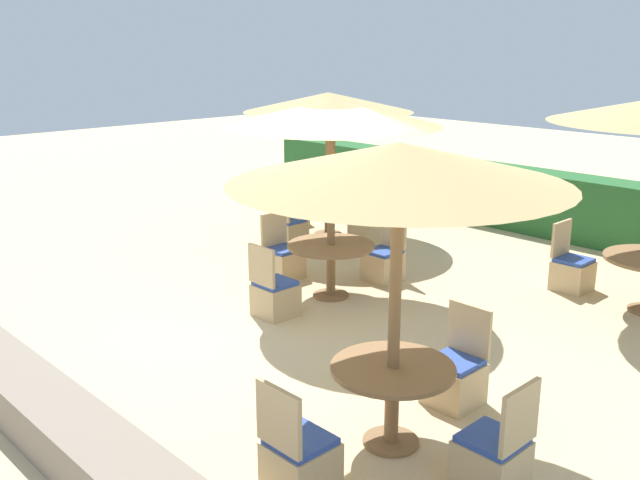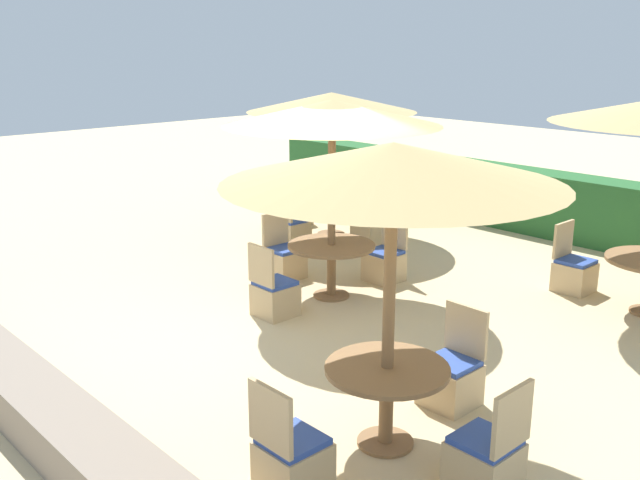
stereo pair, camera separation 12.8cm
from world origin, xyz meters
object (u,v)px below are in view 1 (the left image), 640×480
Objects in this scene: patio_chair_front_right_south at (299,461)px; round_table_center at (331,254)px; patio_chair_back_left_west at (292,210)px; patio_chair_back_left_east at (368,230)px; parasol_front_right at (399,165)px; parasol_center at (332,114)px; patio_chair_center_south at (274,296)px; patio_chair_center_north at (384,262)px; round_table_front_right at (392,383)px; patio_chair_center_west at (283,260)px; patio_chair_front_right_east at (493,459)px; parasol_back_left at (328,103)px; round_table_back_left at (328,204)px; patio_chair_back_left_north at (364,211)px; patio_chair_front_right_north at (455,377)px; patio_chair_back_left_south at (289,230)px; patio_chair_back_right_west at (571,271)px.

round_table_center is (-2.88, 3.16, 0.32)m from patio_chair_front_right_south.
patio_chair_back_left_west and patio_chair_back_left_east have the same top height.
parasol_front_right is 3.63m from parasol_center.
patio_chair_back_left_east and patio_chair_center_south have the same top height.
patio_chair_center_north is at bearing 70.21° from patio_chair_back_left_west.
patio_chair_back_left_west reaches higher than round_table_front_right.
patio_chair_back_left_west is 0.90× the size of round_table_front_right.
patio_chair_back_left_east is 2.15m from patio_chair_center_west.
patio_chair_back_left_west and patio_chair_center_west have the same top height.
parasol_center is at bearing -148.37° from patio_chair_back_left_east.
parasol_center is 2.40× the size of round_table_center.
parasol_back_left is at bearing 55.28° from patio_chair_front_right_east.
round_table_front_right is at bearing -39.75° from round_table_back_left.
parasol_back_left reaches higher than patio_chair_center_west.
parasol_back_left is 1.08× the size of parasol_front_right.
patio_chair_back_left_north is at bearing -157.28° from patio_chair_center_west.
parasol_front_right is (5.18, -4.31, 0.10)m from parasol_back_left.
round_table_center is (-0.00, 0.00, -1.83)m from parasol_center.
parasol_center reaches higher than patio_chair_back_left_east.
round_table_center is (3.26, -2.20, 0.32)m from patio_chair_back_left_west.
parasol_center is at bearing 56.02° from patio_chair_back_left_west.
parasol_front_right is at bearing 93.52° from patio_chair_front_right_east.
parasol_front_right is at bearing 93.00° from patio_chair_front_right_north.
patio_chair_back_left_north is at bearing 134.71° from parasol_front_right.
parasol_back_left is 2.22m from patio_chair_back_left_east.
patio_chair_front_right_south is at bearing -47.70° from round_table_center.
parasol_back_left is 3.08× the size of patio_chair_front_right_east.
patio_chair_center_west is 1.44m from patio_chair_center_north.
patio_chair_back_left_west is 1.41m from patio_chair_back_left_south.
round_table_back_left is 7.47m from patio_chair_front_right_east.
patio_chair_back_left_north reaches higher than round_table_front_right.
parasol_center is (2.32, -3.14, 2.15)m from patio_chair_back_left_north.
patio_chair_front_right_south is 1.00× the size of patio_chair_center_north.
patio_chair_back_left_south and patio_chair_back_left_east have the same top height.
round_table_back_left is 1.06× the size of patio_chair_center_north.
patio_chair_front_right_north is at bearing 72.32° from patio_chair_center_west.
patio_chair_back_right_west is at bearing 100.16° from parasol_front_right.
patio_chair_back_left_south is at bearing -134.20° from patio_chair_center_west.
patio_chair_center_west is at bearing 66.35° from patio_chair_front_right_east.
round_table_back_left is 6.98m from parasol_front_right.
patio_chair_front_right_east is at bearing 21.12° from patio_chair_back_right_west.
patio_chair_back_left_west is 1.00× the size of patio_chair_center_south.
patio_chair_front_right_south is at bearing 8.02° from patio_chair_back_right_west.
round_table_center is 1.24× the size of patio_chair_center_south.
patio_chair_back_right_west is at bearing 93.85° from patio_chair_back_left_west.
patio_chair_front_right_south and patio_chair_center_north have the same top height.
patio_chair_back_left_south is 1.00× the size of patio_chair_back_left_north.
patio_chair_front_right_south is 5.05m from patio_chair_center_north.
patio_chair_back_left_west is 8.33m from patio_chair_front_right_east.
patio_chair_back_right_west is 1.00× the size of patio_chair_center_south.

